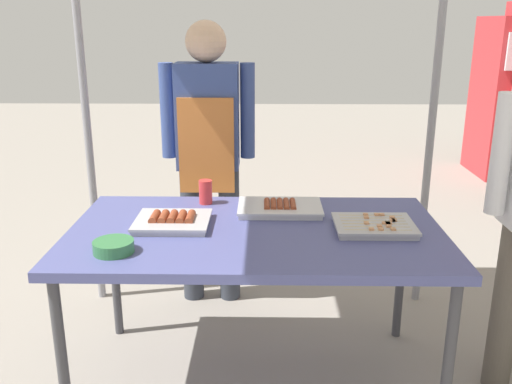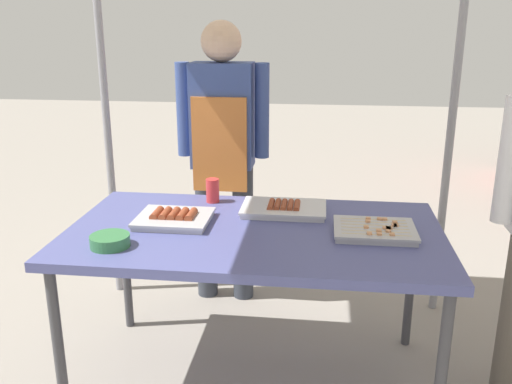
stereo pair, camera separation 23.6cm
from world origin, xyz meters
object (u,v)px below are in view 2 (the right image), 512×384
Objects in this scene: stall_table at (255,240)px; tray_grilled_sausages at (174,218)px; tray_pork_links at (284,208)px; drink_cup_near_edge at (213,190)px; vendor_woman at (223,142)px; tray_meat_skewers at (375,230)px; condiment_bowl at (110,241)px.

tray_grilled_sausages reaches higher than stall_table.
drink_cup_near_edge reaches higher than tray_pork_links.
stall_table is at bearing -53.93° from drink_cup_near_edge.
vendor_woman is (-0.28, 0.80, 0.26)m from stall_table.
vendor_woman is at bearing 134.46° from tray_meat_skewers.
drink_cup_near_edge is at bearing 162.35° from tray_pork_links.
condiment_bowl is 1.34× the size of drink_cup_near_edge.
stall_table is at bearing 109.19° from vendor_woman.
tray_pork_links is at bearing 64.66° from stall_table.
tray_grilled_sausages is 0.79m from vendor_woman.
tray_grilled_sausages is (-0.36, 0.03, 0.07)m from stall_table.
tray_grilled_sausages is 0.82× the size of tray_pork_links.
stall_table is at bearing -179.74° from tray_meat_skewers.
stall_table is 4.75× the size of tray_meat_skewers.
tray_pork_links is (-0.40, 0.23, 0.00)m from tray_meat_skewers.
stall_table is at bearing 25.79° from condiment_bowl.
tray_pork_links is 0.38m from drink_cup_near_edge.
stall_table is 0.37m from tray_grilled_sausages.
tray_grilled_sausages is at bearing 174.70° from stall_table.
tray_meat_skewers is 1.08m from condiment_bowl.
drink_cup_near_edge is (0.29, 0.61, 0.03)m from condiment_bowl.
condiment_bowl reaches higher than stall_table.
tray_pork_links is (0.11, 0.23, 0.07)m from stall_table.
tray_pork_links reaches higher than stall_table.
tray_meat_skewers is at bearing -24.28° from drink_cup_near_edge.
condiment_bowl is (-0.18, -0.30, 0.00)m from tray_grilled_sausages.
tray_grilled_sausages is at bearing -109.93° from drink_cup_near_edge.
drink_cup_near_edge is at bearing 70.07° from tray_grilled_sausages.
tray_meat_skewers is 0.46m from tray_pork_links.
condiment_bowl is at bearing -115.74° from drink_cup_near_edge.
tray_meat_skewers is 0.21× the size of vendor_woman.
vendor_woman reaches higher than tray_pork_links.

